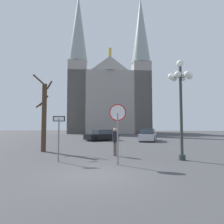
{
  "coord_description": "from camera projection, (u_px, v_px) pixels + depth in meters",
  "views": [
    {
      "loc": [
        1.31,
        -7.78,
        1.97
      ],
      "look_at": [
        -1.1,
        20.8,
        3.82
      ],
      "focal_mm": 31.79,
      "sensor_mm": 36.0,
      "label": 1
    }
  ],
  "objects": [
    {
      "name": "ground_plane",
      "position": [
        95.0,
        175.0,
        7.72
      ],
      "size": [
        120.0,
        120.0,
        0.0
      ],
      "primitive_type": "plane",
      "color": "#424244"
    },
    {
      "name": "cathedral",
      "position": [
        109.0,
        94.0,
        48.86
      ],
      "size": [
        20.44,
        15.44,
        33.33
      ],
      "color": "gray",
      "rests_on": "ground"
    },
    {
      "name": "stop_sign",
      "position": [
        118.0,
        121.0,
        9.89
      ],
      "size": [
        0.84,
        0.18,
        3.01
      ],
      "color": "slate",
      "rests_on": "ground"
    },
    {
      "name": "one_way_arrow_sign",
      "position": [
        59.0,
        132.0,
        10.64
      ],
      "size": [
        0.63,
        0.16,
        2.44
      ],
      "color": "slate",
      "rests_on": "ground"
    },
    {
      "name": "street_lamp",
      "position": [
        181.0,
        89.0,
        11.3
      ],
      "size": [
        1.39,
        1.26,
        5.7
      ],
      "color": "#2D3833",
      "rests_on": "ground"
    },
    {
      "name": "bare_tree",
      "position": [
        44.0,
        115.0,
        14.78
      ],
      "size": [
        1.35,
        1.37,
        5.7
      ],
      "color": "#473323",
      "rests_on": "ground"
    },
    {
      "name": "parked_car_near_silver",
      "position": [
        148.0,
        135.0,
        24.11
      ],
      "size": [
        2.56,
        4.7,
        1.51
      ],
      "color": "#B7B7BC",
      "rests_on": "ground"
    },
    {
      "name": "parked_car_far_black",
      "position": [
        102.0,
        135.0,
        24.91
      ],
      "size": [
        4.37,
        4.14,
        1.37
      ],
      "color": "black",
      "rests_on": "ground"
    },
    {
      "name": "pedestrian_walking",
      "position": [
        115.0,
        139.0,
        12.54
      ],
      "size": [
        0.32,
        0.32,
        1.77
      ],
      "color": "#594C47",
      "rests_on": "ground"
    }
  ]
}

